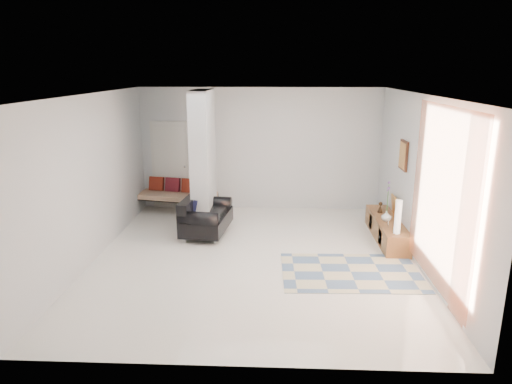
{
  "coord_description": "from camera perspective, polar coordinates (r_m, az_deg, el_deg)",
  "views": [
    {
      "loc": [
        0.36,
        -7.37,
        3.2
      ],
      "look_at": [
        0.01,
        0.6,
        1.03
      ],
      "focal_mm": 32.0,
      "sensor_mm": 36.0,
      "label": 1
    }
  ],
  "objects": [
    {
      "name": "wall_front",
      "position": [
        4.73,
        -2.06,
        -7.14
      ],
      "size": [
        6.0,
        0.0,
        6.0
      ],
      "primitive_type": "plane",
      "rotation": [
        -1.57,
        0.0,
        0.0
      ],
      "color": "silver",
      "rests_on": "ground"
    },
    {
      "name": "media_console",
      "position": [
        9.19,
        16.02,
        -4.46
      ],
      "size": [
        0.45,
        1.97,
        0.8
      ],
      "color": "brown",
      "rests_on": "floor"
    },
    {
      "name": "daybed",
      "position": [
        10.62,
        -9.97,
        -0.24
      ],
      "size": [
        1.88,
        1.08,
        0.77
      ],
      "rotation": [
        0.0,
        0.0,
        -0.2
      ],
      "color": "black",
      "rests_on": "floor"
    },
    {
      "name": "bronze_figurine",
      "position": [
        9.49,
        15.27,
        -1.85
      ],
      "size": [
        0.12,
        0.12,
        0.22
      ],
      "primitive_type": null,
      "rotation": [
        0.0,
        0.0,
        -0.14
      ],
      "color": "black",
      "rests_on": "media_console"
    },
    {
      "name": "partition_column",
      "position": [
        9.26,
        -6.61,
        3.88
      ],
      "size": [
        0.35,
        1.2,
        2.8
      ],
      "primitive_type": "cube",
      "color": "#ADB1B4",
      "rests_on": "floor"
    },
    {
      "name": "wall_left",
      "position": [
        8.2,
        -19.86,
        1.59
      ],
      "size": [
        0.0,
        6.0,
        6.0
      ],
      "primitive_type": "plane",
      "rotation": [
        1.57,
        0.0,
        1.57
      ],
      "color": "silver",
      "rests_on": "ground"
    },
    {
      "name": "wall_back",
      "position": [
        10.53,
        0.53,
        5.34
      ],
      "size": [
        6.0,
        0.0,
        6.0
      ],
      "primitive_type": "plane",
      "rotation": [
        1.57,
        0.0,
        0.0
      ],
      "color": "silver",
      "rests_on": "ground"
    },
    {
      "name": "area_rug",
      "position": [
        7.67,
        11.76,
        -9.77
      ],
      "size": [
        2.26,
        1.54,
        0.01
      ],
      "primitive_type": "cube",
      "rotation": [
        0.0,
        0.0,
        0.03
      ],
      "color": "beige",
      "rests_on": "floor"
    },
    {
      "name": "wall_right",
      "position": [
        7.95,
        19.95,
        1.18
      ],
      "size": [
        0.0,
        6.0,
        6.0
      ],
      "primitive_type": "plane",
      "rotation": [
        1.57,
        0.0,
        -1.57
      ],
      "color": "silver",
      "rests_on": "ground"
    },
    {
      "name": "curtain",
      "position": [
        6.86,
        22.11,
        -0.73
      ],
      "size": [
        0.0,
        2.55,
        2.55
      ],
      "primitive_type": "plane",
      "rotation": [
        1.57,
        0.0,
        1.57
      ],
      "color": "#E0693A",
      "rests_on": "wall_right"
    },
    {
      "name": "loveseat",
      "position": [
        9.14,
        -6.53,
        -2.98
      ],
      "size": [
        0.94,
        1.44,
        0.76
      ],
      "rotation": [
        0.0,
        0.0,
        -0.12
      ],
      "color": "silver",
      "rests_on": "floor"
    },
    {
      "name": "cylinder_lamp",
      "position": [
        8.32,
        17.32,
        -2.99
      ],
      "size": [
        0.11,
        0.11,
        0.61
      ],
      "primitive_type": "cylinder",
      "color": "beige",
      "rests_on": "media_console"
    },
    {
      "name": "ceiling",
      "position": [
        7.39,
        -0.29,
        12.09
      ],
      "size": [
        6.0,
        6.0,
        0.0
      ],
      "primitive_type": "plane",
      "rotation": [
        3.14,
        0.0,
        0.0
      ],
      "color": "white",
      "rests_on": "wall_back"
    },
    {
      "name": "hallway_door",
      "position": [
        10.84,
        -10.67,
        3.32
      ],
      "size": [
        0.85,
        0.06,
        2.04
      ],
      "primitive_type": "cube",
      "color": "silver",
      "rests_on": "floor"
    },
    {
      "name": "wall_art",
      "position": [
        8.87,
        17.96,
        4.39
      ],
      "size": [
        0.04,
        0.45,
        0.55
      ],
      "primitive_type": "cube",
      "color": "#3C1D10",
      "rests_on": "wall_right"
    },
    {
      "name": "floor",
      "position": [
        8.04,
        -0.26,
        -8.27
      ],
      "size": [
        6.0,
        6.0,
        0.0
      ],
      "primitive_type": "plane",
      "color": "white",
      "rests_on": "ground"
    },
    {
      "name": "vase",
      "position": [
        8.99,
        15.99,
        -2.91
      ],
      "size": [
        0.19,
        0.19,
        0.19
      ],
      "primitive_type": "imported",
      "rotation": [
        0.0,
        0.0,
        -0.02
      ],
      "color": "white",
      "rests_on": "media_console"
    }
  ]
}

